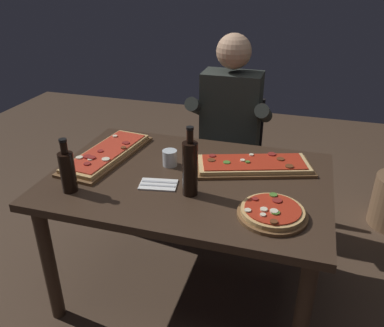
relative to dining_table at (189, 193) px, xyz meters
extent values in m
plane|color=#4C3828|center=(0.00, 0.00, -0.64)|extent=(6.40, 6.40, 0.00)
cube|color=#3D2B1E|center=(0.00, 0.00, 0.08)|extent=(1.40, 0.96, 0.04)
cylinder|color=#3D2B1E|center=(-0.62, -0.40, -0.29)|extent=(0.07, 0.07, 0.70)
cylinder|color=#3D2B1E|center=(0.62, -0.40, -0.29)|extent=(0.07, 0.07, 0.70)
cylinder|color=#3D2B1E|center=(-0.62, 0.40, -0.29)|extent=(0.07, 0.07, 0.70)
cylinder|color=#3D2B1E|center=(0.62, 0.40, -0.29)|extent=(0.07, 0.07, 0.70)
cube|color=brown|center=(0.30, 0.18, 0.10)|extent=(0.66, 0.42, 0.02)
cube|color=#DBB270|center=(0.30, 0.18, 0.12)|extent=(0.61, 0.38, 0.02)
cube|color=#B72D19|center=(0.30, 0.18, 0.13)|extent=(0.56, 0.34, 0.01)
cylinder|color=beige|center=(0.24, 0.17, 0.14)|extent=(0.03, 0.03, 0.01)
cylinder|color=brown|center=(0.48, 0.17, 0.14)|extent=(0.04, 0.04, 0.01)
cylinder|color=#4C7F2D|center=(0.27, 0.16, 0.14)|extent=(0.02, 0.02, 0.01)
cylinder|color=beige|center=(0.27, 0.25, 0.14)|extent=(0.02, 0.02, 0.01)
cylinder|color=brown|center=(0.08, 0.13, 0.14)|extent=(0.04, 0.04, 0.00)
cylinder|color=brown|center=(0.43, 0.24, 0.14)|extent=(0.04, 0.04, 0.01)
cylinder|color=#4C7F2D|center=(0.17, 0.13, 0.14)|extent=(0.04, 0.04, 0.00)
cylinder|color=maroon|center=(0.38, 0.29, 0.14)|extent=(0.04, 0.04, 0.01)
cylinder|color=maroon|center=(0.07, 0.18, 0.14)|extent=(0.04, 0.04, 0.01)
cube|color=brown|center=(-0.51, 0.09, 0.10)|extent=(0.31, 0.65, 0.02)
cube|color=tan|center=(-0.51, 0.09, 0.12)|extent=(0.27, 0.60, 0.02)
cube|color=red|center=(-0.51, 0.09, 0.13)|extent=(0.24, 0.55, 0.01)
cylinder|color=brown|center=(-0.42, 0.13, 0.14)|extent=(0.03, 0.03, 0.01)
cylinder|color=maroon|center=(-0.53, -0.03, 0.14)|extent=(0.04, 0.04, 0.01)
cylinder|color=beige|center=(-0.60, -0.04, 0.14)|extent=(0.04, 0.04, 0.01)
cylinder|color=beige|center=(-0.53, -0.05, 0.14)|extent=(0.03, 0.03, 0.00)
cylinder|color=maroon|center=(-0.56, -0.03, 0.14)|extent=(0.04, 0.04, 0.01)
cylinder|color=maroon|center=(-0.53, 0.06, 0.14)|extent=(0.03, 0.03, 0.01)
cylinder|color=beige|center=(-0.55, 0.27, 0.14)|extent=(0.03, 0.03, 0.01)
cylinder|color=maroon|center=(-0.45, 0.20, 0.14)|extent=(0.03, 0.03, 0.00)
cylinder|color=maroon|center=(-0.52, -0.10, 0.14)|extent=(0.04, 0.04, 0.01)
cylinder|color=#4C7F2D|center=(-0.60, -0.14, 0.14)|extent=(0.04, 0.04, 0.01)
cylinder|color=maroon|center=(-0.44, 0.20, 0.14)|extent=(0.04, 0.04, 0.01)
cylinder|color=beige|center=(-0.45, -0.02, 0.14)|extent=(0.04, 0.04, 0.01)
cylinder|color=brown|center=(0.44, -0.24, 0.10)|extent=(0.30, 0.30, 0.02)
cylinder|color=tan|center=(0.44, -0.24, 0.12)|extent=(0.27, 0.27, 0.02)
cylinder|color=#B72D19|center=(0.44, -0.24, 0.13)|extent=(0.24, 0.24, 0.01)
cylinder|color=brown|center=(0.46, -0.34, 0.14)|extent=(0.03, 0.03, 0.01)
cylinder|color=maroon|center=(0.45, -0.18, 0.14)|extent=(0.04, 0.04, 0.01)
cylinder|color=#4C7F2D|center=(0.43, -0.13, 0.14)|extent=(0.03, 0.03, 0.01)
cylinder|color=beige|center=(0.41, -0.30, 0.14)|extent=(0.03, 0.03, 0.01)
cylinder|color=beige|center=(0.41, -0.26, 0.14)|extent=(0.03, 0.03, 0.01)
cylinder|color=beige|center=(0.34, -0.29, 0.14)|extent=(0.03, 0.03, 0.01)
cylinder|color=#4C7F2D|center=(0.46, -0.27, 0.14)|extent=(0.04, 0.04, 0.01)
cylinder|color=beige|center=(0.45, -0.27, 0.14)|extent=(0.03, 0.03, 0.01)
cylinder|color=maroon|center=(0.36, -0.19, 0.14)|extent=(0.03, 0.03, 0.01)
cylinder|color=black|center=(-0.50, -0.29, 0.19)|extent=(0.07, 0.07, 0.20)
cylinder|color=black|center=(-0.50, -0.29, 0.32)|extent=(0.03, 0.03, 0.06)
cylinder|color=black|center=(-0.50, -0.29, 0.36)|extent=(0.04, 0.04, 0.01)
cylinder|color=black|center=(0.05, -0.16, 0.23)|extent=(0.07, 0.07, 0.26)
cylinder|color=black|center=(0.05, -0.16, 0.39)|extent=(0.03, 0.03, 0.06)
cylinder|color=black|center=(0.05, -0.16, 0.43)|extent=(0.03, 0.03, 0.01)
cylinder|color=silver|center=(-0.14, 0.09, 0.14)|extent=(0.08, 0.08, 0.09)
cylinder|color=silver|center=(-0.14, 0.09, 0.11)|extent=(0.06, 0.06, 0.03)
cube|color=white|center=(-0.12, -0.13, 0.10)|extent=(0.20, 0.14, 0.01)
cube|color=silver|center=(-0.11, -0.15, 0.10)|extent=(0.17, 0.04, 0.00)
cube|color=silver|center=(-0.12, -0.11, 0.10)|extent=(0.17, 0.04, 0.00)
cube|color=black|center=(0.05, 0.78, -0.21)|extent=(0.44, 0.44, 0.04)
cube|color=black|center=(0.05, 0.98, 0.02)|extent=(0.40, 0.04, 0.42)
cylinder|color=black|center=(-0.14, 0.59, -0.44)|extent=(0.04, 0.04, 0.41)
cylinder|color=black|center=(0.24, 0.59, -0.44)|extent=(0.04, 0.04, 0.41)
cylinder|color=black|center=(-0.14, 0.97, -0.44)|extent=(0.04, 0.04, 0.41)
cylinder|color=black|center=(0.24, 0.97, -0.44)|extent=(0.04, 0.04, 0.41)
cylinder|color=#23232D|center=(-0.05, 0.60, -0.42)|extent=(0.11, 0.11, 0.45)
cylinder|color=#23232D|center=(0.15, 0.60, -0.42)|extent=(0.11, 0.11, 0.45)
cube|color=#23232D|center=(0.05, 0.68, -0.13)|extent=(0.34, 0.40, 0.12)
cube|color=#2D332D|center=(0.05, 0.78, 0.19)|extent=(0.38, 0.22, 0.52)
sphere|color=tan|center=(0.05, 0.78, 0.58)|extent=(0.22, 0.22, 0.22)
cylinder|color=#2D332D|center=(-0.17, 0.73, 0.21)|extent=(0.09, 0.31, 0.21)
cylinder|color=#2D332D|center=(0.27, 0.73, 0.21)|extent=(0.09, 0.31, 0.21)
camera|label=1|loc=(0.51, -1.67, 1.06)|focal=36.89mm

